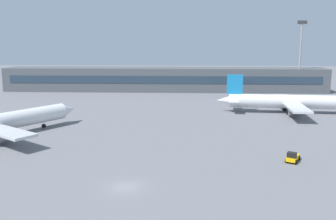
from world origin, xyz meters
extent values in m
plane|color=slate|center=(0.00, 40.00, 0.00)|extent=(400.00, 400.00, 0.00)
cube|color=#4C5156|center=(0.00, 95.70, 4.50)|extent=(123.21, 12.00, 9.00)
cube|color=#263847|center=(0.00, 89.65, 4.95)|extent=(117.05, 0.16, 2.80)
cone|color=silver|center=(-19.99, 38.41, 3.13)|extent=(5.07, 5.21, 3.43)
cylinder|color=gray|center=(-26.44, 18.99, 1.51)|extent=(3.28, 3.58, 1.90)
cylinder|color=black|center=(-23.82, 32.85, 0.47)|extent=(0.85, 1.00, 0.95)
cylinder|color=silver|center=(37.55, 52.64, 3.19)|extent=(34.98, 6.03, 3.67)
cone|color=silver|center=(18.72, 53.92, 3.19)|extent=(3.84, 2.82, 2.57)
cube|color=#197FBF|center=(21.64, 53.72, 7.69)|extent=(4.27, 0.64, 5.32)
cube|color=silver|center=(21.35, 53.74, 3.38)|extent=(3.36, 9.83, 0.23)
cube|color=silver|center=(36.59, 52.70, 2.90)|extent=(6.60, 29.26, 0.48)
cylinder|color=gray|center=(36.19, 46.92, 1.54)|extent=(3.22, 2.14, 1.93)
cylinder|color=gray|center=(36.98, 58.49, 1.54)|extent=(3.22, 2.14, 1.93)
cylinder|color=black|center=(35.45, 50.26, 0.48)|extent=(0.99, 0.45, 0.97)
cylinder|color=black|center=(35.80, 55.28, 0.48)|extent=(0.99, 0.45, 0.97)
cube|color=#F2B20C|center=(25.70, 11.88, 0.65)|extent=(3.03, 3.88, 0.60)
cube|color=black|center=(25.28, 11.08, 1.30)|extent=(1.75, 1.63, 0.90)
cylinder|color=black|center=(24.45, 11.19, 0.35)|extent=(0.55, 0.73, 0.70)
cylinder|color=black|center=(25.82, 10.45, 0.35)|extent=(0.55, 0.73, 0.70)
cylinder|color=black|center=(25.59, 13.30, 0.35)|extent=(0.55, 0.73, 0.70)
cylinder|color=black|center=(26.96, 12.56, 0.35)|extent=(0.55, 0.73, 0.70)
cylinder|color=gray|center=(50.03, 90.49, 12.62)|extent=(0.70, 0.70, 25.23)
cube|color=#333338|center=(50.03, 90.49, 25.83)|extent=(3.20, 0.80, 1.20)
camera|label=1|loc=(7.85, -46.14, 19.51)|focal=39.08mm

